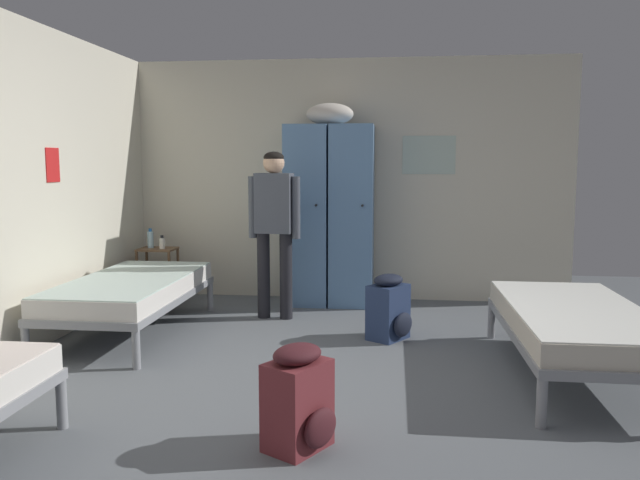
{
  "coord_description": "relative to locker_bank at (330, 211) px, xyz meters",
  "views": [
    {
      "loc": [
        0.49,
        -3.93,
        1.47
      ],
      "look_at": [
        0.0,
        0.29,
        0.95
      ],
      "focal_mm": 35.6,
      "sensor_mm": 36.0,
      "label": 1
    }
  ],
  "objects": [
    {
      "name": "ground_plane",
      "position": [
        0.17,
        -2.59,
        -0.97
      ],
      "size": [
        9.17,
        9.17,
        0.0
      ],
      "primitive_type": "plane",
      "color": "slate"
    },
    {
      "name": "room_backdrop",
      "position": [
        -1.11,
        -1.28,
        0.31
      ],
      "size": [
        4.7,
        5.79,
        2.56
      ],
      "color": "beige",
      "rests_on": "ground_plane"
    },
    {
      "name": "locker_bank",
      "position": [
        0.0,
        0.0,
        0.0
      ],
      "size": [
        0.9,
        0.55,
        2.07
      ],
      "color": "#5B84B2",
      "rests_on": "ground_plane"
    },
    {
      "name": "shelf_unit",
      "position": [
        -1.83,
        -0.11,
        -0.62
      ],
      "size": [
        0.38,
        0.3,
        0.57
      ],
      "color": "brown",
      "rests_on": "ground_plane"
    },
    {
      "name": "bed_left_rear",
      "position": [
        -1.58,
        -1.38,
        -0.59
      ],
      "size": [
        0.9,
        1.9,
        0.49
      ],
      "color": "gray",
      "rests_on": "ground_plane"
    },
    {
      "name": "bed_right",
      "position": [
        1.91,
        -2.1,
        -0.59
      ],
      "size": [
        0.9,
        1.9,
        0.49
      ],
      "color": "gray",
      "rests_on": "ground_plane"
    },
    {
      "name": "person_traveler",
      "position": [
        -0.45,
        -0.7,
        -0.02
      ],
      "size": [
        0.5,
        0.22,
        1.57
      ],
      "color": "black",
      "rests_on": "ground_plane"
    },
    {
      "name": "water_bottle",
      "position": [
        -1.91,
        -0.09,
        -0.31
      ],
      "size": [
        0.06,
        0.06,
        0.21
      ],
      "color": "#B2DBEA",
      "rests_on": "shelf_unit"
    },
    {
      "name": "lotion_bottle",
      "position": [
        -1.76,
        -0.15,
        -0.34
      ],
      "size": [
        0.06,
        0.06,
        0.14
      ],
      "color": "white",
      "rests_on": "shelf_unit"
    },
    {
      "name": "backpack_maroon",
      "position": [
        0.19,
        -3.42,
        -0.71
      ],
      "size": [
        0.41,
        0.4,
        0.55
      ],
      "color": "maroon",
      "rests_on": "ground_plane"
    },
    {
      "name": "backpack_navy",
      "position": [
        0.63,
        -1.31,
        -0.71
      ],
      "size": [
        0.41,
        0.41,
        0.55
      ],
      "color": "navy",
      "rests_on": "ground_plane"
    }
  ]
}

